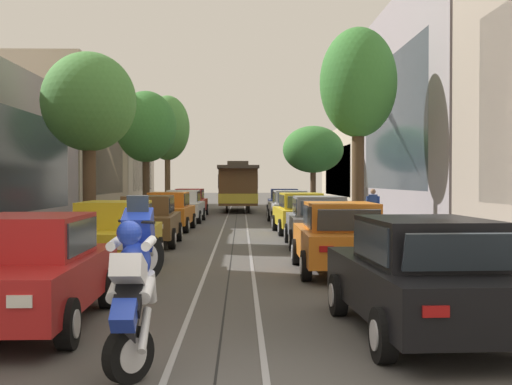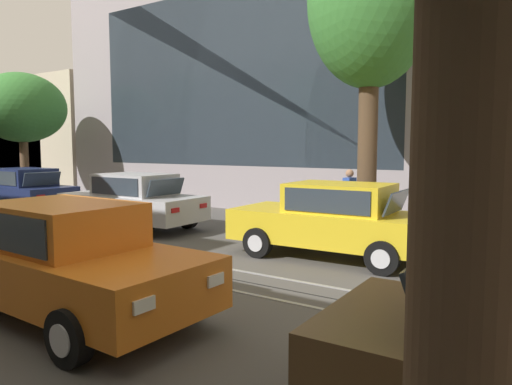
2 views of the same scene
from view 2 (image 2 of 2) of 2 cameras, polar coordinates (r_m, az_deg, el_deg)
ground_plane at (r=10.01m, az=-13.24°, el=-8.17°), size 160.00×160.00×0.00m
trolley_track_rails at (r=12.85m, az=-24.35°, el=-5.46°), size 1.14×64.16×0.01m
building_facade_right at (r=18.54m, az=9.28°, el=12.37°), size 5.56×55.86×10.90m
parked_car_orange_fourth_left at (r=7.07m, az=-21.80°, el=-7.50°), size 2.08×4.40×1.58m
parked_car_yellow_fourth_right at (r=10.19m, az=9.42°, el=-3.27°), size 2.12×4.41×1.58m
parked_car_silver_fifth_right at (r=13.98m, az=-14.59°, el=-1.00°), size 2.07×4.39×1.58m
parked_car_navy_sixth_right at (r=18.80m, az=-26.24°, el=0.24°), size 2.07×4.39×1.58m
street_tree_kerb_right_second at (r=12.74m, az=13.60°, el=21.26°), size 3.02×3.11×8.08m
street_tree_kerb_right_mid at (r=22.62m, az=-26.29°, el=9.07°), size 3.77×3.21×5.45m
pedestrian_on_left_pavement at (r=13.31m, az=11.13°, el=-0.46°), size 0.55×0.28×1.73m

